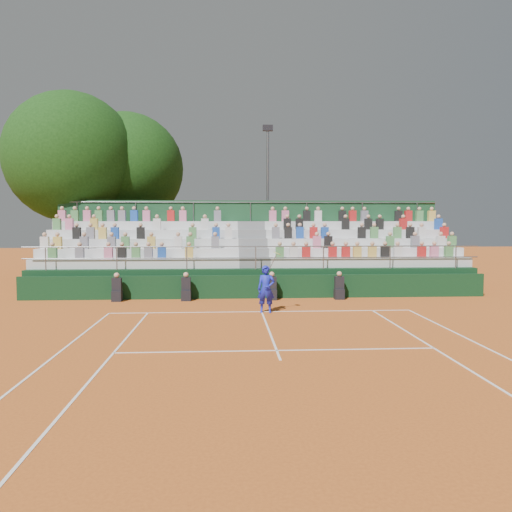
{
  "coord_description": "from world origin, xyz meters",
  "views": [
    {
      "loc": [
        -1.27,
        -17.98,
        3.3
      ],
      "look_at": [
        0.0,
        3.5,
        1.8
      ],
      "focal_mm": 35.0,
      "sensor_mm": 36.0,
      "label": 1
    }
  ],
  "objects": [
    {
      "name": "line_officials",
      "position": [
        -1.16,
        2.75,
        0.48
      ],
      "size": [
        9.69,
        0.4,
        1.19
      ],
      "color": "black",
      "rests_on": "ground"
    },
    {
      "name": "ground",
      "position": [
        0.0,
        0.0,
        0.0
      ],
      "size": [
        90.0,
        90.0,
        0.0
      ],
      "primitive_type": "plane",
      "color": "#C65E21",
      "rests_on": "ground"
    },
    {
      "name": "grandstand",
      "position": [
        0.0,
        6.44,
        1.09
      ],
      "size": [
        20.0,
        5.2,
        4.4
      ],
      "color": "black",
      "rests_on": "ground"
    },
    {
      "name": "tennis_player",
      "position": [
        0.15,
        -0.17,
        0.86
      ],
      "size": [
        0.86,
        0.47,
        2.22
      ],
      "color": "#1A23C3",
      "rests_on": "ground"
    },
    {
      "name": "court_markings",
      "position": [
        -0.0,
        -11.06,
        0.01
      ],
      "size": [
        11.04,
        23.83,
        0.01
      ],
      "color": "white",
      "rests_on": "ground"
    },
    {
      "name": "tree_east",
      "position": [
        -7.27,
        12.88,
        6.44
      ],
      "size": [
        6.76,
        6.76,
        9.84
      ],
      "color": "#342312",
      "rests_on": "ground"
    },
    {
      "name": "tree_west",
      "position": [
        -9.98,
        10.89,
        6.87
      ],
      "size": [
        7.27,
        7.27,
        10.51
      ],
      "color": "#342312",
      "rests_on": "ground"
    },
    {
      "name": "courtside_wall",
      "position": [
        0.0,
        3.2,
        0.5
      ],
      "size": [
        20.0,
        0.15,
        1.0
      ],
      "primitive_type": "cube",
      "color": "black",
      "rests_on": "ground"
    },
    {
      "name": "floodlight_mast",
      "position": [
        1.21,
        12.11,
        5.2
      ],
      "size": [
        0.6,
        0.25,
        9.03
      ],
      "color": "gray",
      "rests_on": "ground"
    }
  ]
}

